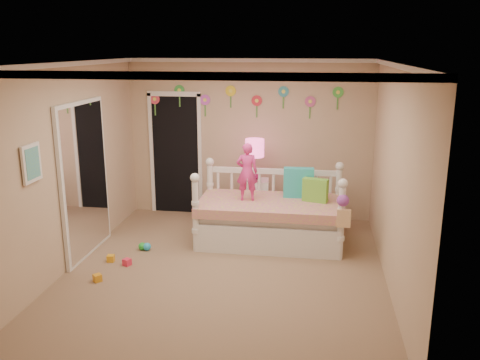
% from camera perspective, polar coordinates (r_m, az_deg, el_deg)
% --- Properties ---
extents(floor, '(4.00, 4.50, 0.01)m').
position_cam_1_polar(floor, '(6.55, -1.68, -10.23)').
color(floor, '#7F684C').
rests_on(floor, ground).
extents(ceiling, '(4.00, 4.50, 0.01)m').
position_cam_1_polar(ceiling, '(5.94, -1.88, 13.15)').
color(ceiling, white).
rests_on(ceiling, floor).
extents(back_wall, '(4.00, 0.01, 2.60)m').
position_cam_1_polar(back_wall, '(8.29, 1.04, 4.59)').
color(back_wall, tan).
rests_on(back_wall, floor).
extents(left_wall, '(0.01, 4.50, 2.60)m').
position_cam_1_polar(left_wall, '(6.76, -18.69, 1.45)').
color(left_wall, tan).
rests_on(left_wall, floor).
extents(right_wall, '(0.01, 4.50, 2.60)m').
position_cam_1_polar(right_wall, '(6.09, 17.08, 0.16)').
color(right_wall, tan).
rests_on(right_wall, floor).
extents(crown_molding, '(4.00, 4.50, 0.06)m').
position_cam_1_polar(crown_molding, '(5.94, -1.87, 12.86)').
color(crown_molding, white).
rests_on(crown_molding, ceiling).
extents(daybed, '(2.09, 1.13, 1.13)m').
position_cam_1_polar(daybed, '(7.29, 3.43, -2.83)').
color(daybed, white).
rests_on(daybed, floor).
extents(pillow_turquoise, '(0.44, 0.17, 0.44)m').
position_cam_1_polar(pillow_turquoise, '(7.42, 6.65, -0.30)').
color(pillow_turquoise, '#24A7B4').
rests_on(pillow_turquoise, daybed).
extents(pillow_lime, '(0.38, 0.22, 0.34)m').
position_cam_1_polar(pillow_lime, '(7.25, 8.51, -1.15)').
color(pillow_lime, '#70C13A').
rests_on(pillow_lime, daybed).
extents(child, '(0.33, 0.23, 0.84)m').
position_cam_1_polar(child, '(7.18, 0.80, 0.93)').
color(child, '#EB3592').
rests_on(child, daybed).
extents(nightstand, '(0.47, 0.38, 0.74)m').
position_cam_1_polar(nightstand, '(8.06, 1.62, -2.53)').
color(nightstand, white).
rests_on(nightstand, floor).
extents(table_lamp, '(0.30, 0.30, 0.65)m').
position_cam_1_polar(table_lamp, '(7.86, 1.67, 3.07)').
color(table_lamp, '#DB1D84').
rests_on(table_lamp, nightstand).
extents(closet_doorway, '(0.90, 0.04, 2.07)m').
position_cam_1_polar(closet_doorway, '(8.58, -7.29, 3.01)').
color(closet_doorway, black).
rests_on(closet_doorway, back_wall).
extents(flower_decals, '(3.40, 0.02, 0.50)m').
position_cam_1_polar(flower_decals, '(8.20, 0.42, 8.99)').
color(flower_decals, '#B2668C').
rests_on(flower_decals, back_wall).
extents(mirror_closet, '(0.07, 1.30, 2.10)m').
position_cam_1_polar(mirror_closet, '(7.06, -17.14, 0.03)').
color(mirror_closet, white).
rests_on(mirror_closet, left_wall).
extents(wall_picture, '(0.05, 0.34, 0.42)m').
position_cam_1_polar(wall_picture, '(5.93, -22.54, 1.78)').
color(wall_picture, white).
rests_on(wall_picture, left_wall).
extents(hanging_bag, '(0.20, 0.16, 0.36)m').
position_cam_1_polar(hanging_bag, '(6.72, 11.51, -3.55)').
color(hanging_bag, beige).
rests_on(hanging_bag, daybed).
extents(toy_scatter, '(0.97, 1.40, 0.11)m').
position_cam_1_polar(toy_scatter, '(6.88, -13.43, -8.87)').
color(toy_scatter, '#996666').
rests_on(toy_scatter, floor).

